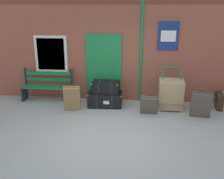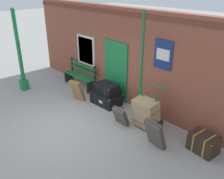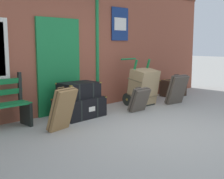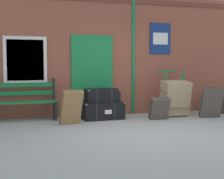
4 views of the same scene
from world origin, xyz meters
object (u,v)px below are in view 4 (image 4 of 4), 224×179
object	(u,v)px
large_brown_trunk	(175,98)
porters_trolley	(172,105)
suitcase_caramel	(211,103)
steamer_trunk_base	(102,110)
platform_bench	(22,102)
suitcase_brown	(71,107)
suitcase_tan	(159,108)
steamer_trunk_middle	(102,95)

from	to	relation	value
large_brown_trunk	porters_trolley	bearing A→B (deg)	90.00
porters_trolley	large_brown_trunk	distance (m)	0.27
porters_trolley	suitcase_caramel	bearing A→B (deg)	-43.12
steamer_trunk_base	platform_bench	bearing A→B (deg)	171.27
large_brown_trunk	steamer_trunk_base	bearing A→B (deg)	175.02
platform_bench	large_brown_trunk	xyz separation A→B (m)	(3.81, -0.46, 0.02)
platform_bench	porters_trolley	distance (m)	3.82
porters_trolley	suitcase_brown	distance (m)	2.86
suitcase_tan	steamer_trunk_base	bearing A→B (deg)	156.31
steamer_trunk_middle	suitcase_caramel	bearing A→B (deg)	-15.19
suitcase_caramel	suitcase_tan	distance (m)	1.38
suitcase_caramel	suitcase_tan	world-z (taller)	suitcase_caramel
steamer_trunk_base	steamer_trunk_middle	world-z (taller)	steamer_trunk_middle
suitcase_caramel	large_brown_trunk	bearing A→B (deg)	145.24
steamer_trunk_middle	large_brown_trunk	bearing A→B (deg)	-6.16
platform_bench	large_brown_trunk	world-z (taller)	platform_bench
steamer_trunk_base	steamer_trunk_middle	bearing A→B (deg)	70.56
steamer_trunk_base	suitcase_brown	world-z (taller)	suitcase_brown
platform_bench	suitcase_tan	distance (m)	3.30
suitcase_brown	suitcase_tan	bearing A→B (deg)	0.59
steamer_trunk_middle	large_brown_trunk	world-z (taller)	large_brown_trunk
steamer_trunk_base	suitcase_caramel	size ratio (longest dim) A/B	1.34
steamer_trunk_middle	porters_trolley	distance (m)	1.93
steamer_trunk_base	suitcase_brown	distance (m)	1.06
porters_trolley	large_brown_trunk	xyz separation A→B (m)	(-0.00, -0.18, 0.20)
porters_trolley	steamer_trunk_middle	bearing A→B (deg)	179.21
steamer_trunk_middle	suitcase_tan	bearing A→B (deg)	-25.33
platform_bench	suitcase_brown	xyz separation A→B (m)	(1.02, -0.88, -0.05)
porters_trolley	suitcase_caramel	xyz separation A→B (m)	(0.74, -0.69, 0.11)
porters_trolley	steamer_trunk_base	bearing A→B (deg)	-179.64
porters_trolley	suitcase_tan	distance (m)	0.85
steamer_trunk_middle	porters_trolley	size ratio (longest dim) A/B	0.70
steamer_trunk_middle	porters_trolley	bearing A→B (deg)	-0.79
suitcase_tan	suitcase_caramel	bearing A→B (deg)	-4.74
steamer_trunk_middle	suitcase_tan	xyz separation A→B (m)	(1.28, -0.61, -0.30)
suitcase_tan	suitcase_brown	world-z (taller)	suitcase_brown
large_brown_trunk	suitcase_brown	distance (m)	2.82
porters_trolley	suitcase_brown	xyz separation A→B (m)	(-2.79, -0.60, 0.12)
steamer_trunk_base	suitcase_tan	distance (m)	1.41
platform_bench	large_brown_trunk	distance (m)	3.84
platform_bench	steamer_trunk_middle	distance (m)	1.92
steamer_trunk_middle	large_brown_trunk	distance (m)	1.92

